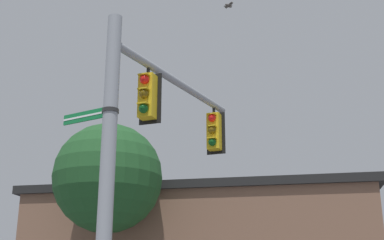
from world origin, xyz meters
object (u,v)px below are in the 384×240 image
at_px(street_name_sign, 98,114).
at_px(bird_flying, 228,6).
at_px(traffic_light_nearest_pole, 147,96).
at_px(traffic_light_mid_inner, 214,131).

height_order(street_name_sign, bird_flying, bird_flying).
bearing_deg(traffic_light_nearest_pole, street_name_sign, 65.45).
bearing_deg(traffic_light_mid_inner, bird_flying, 145.00).
distance_m(street_name_sign, bird_flying, 6.16).
bearing_deg(traffic_light_mid_inner, street_name_sign, 75.67).
height_order(traffic_light_nearest_pole, street_name_sign, traffic_light_nearest_pole).
relative_size(traffic_light_mid_inner, bird_flying, 4.08).
relative_size(traffic_light_mid_inner, street_name_sign, 0.92).
bearing_deg(traffic_light_nearest_pole, traffic_light_mid_inner, -100.27).
height_order(traffic_light_nearest_pole, bird_flying, bird_flying).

